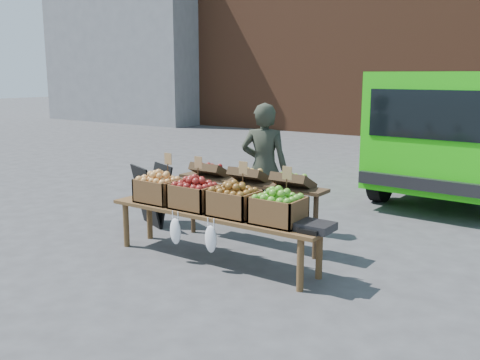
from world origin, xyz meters
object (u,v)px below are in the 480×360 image
Objects in this scene: weighing_scale at (316,227)px; display_bench at (214,237)px; chalkboard_sign at (152,195)px; crate_red_apples at (234,203)px; crate_green_apples at (278,210)px; crate_russet_pears at (195,196)px; vendor at (264,168)px; back_table at (249,204)px; delivery_van at (469,134)px; crate_golden_apples at (159,190)px.

display_bench is at bearing 180.00° from weighing_scale.
crate_red_apples is (1.89, -0.68, 0.28)m from chalkboard_sign.
crate_red_apples is 1.00× the size of crate_green_apples.
crate_russet_pears is 1.53m from weighing_scale.
vendor is 1.36m from crate_russet_pears.
weighing_scale is (1.25, 0.00, 0.33)m from display_bench.
crate_green_apples is (1.10, 0.00, 0.00)m from crate_russet_pears.
back_table is (0.19, -0.63, -0.33)m from vendor.
crate_green_apples is at bearing -94.09° from delivery_van.
crate_russet_pears and crate_green_apples have the same top height.
display_bench is (-1.48, -5.27, -0.77)m from delivery_van.
display_bench is 5.40× the size of crate_russet_pears.
weighing_scale is (0.98, 0.00, -0.10)m from crate_red_apples.
delivery_van is 2.24× the size of back_table.
vendor is 3.42× the size of crate_russet_pears.
crate_green_apples is 1.47× the size of weighing_scale.
back_table is at bearing 91.07° from display_bench.
chalkboard_sign is 1.71× the size of crate_russet_pears.
delivery_van is 5.53m from display_bench.
weighing_scale is at bearing -89.51° from delivery_van.
weighing_scale is (1.52, 0.00, -0.10)m from crate_russet_pears.
crate_russet_pears is 1.00× the size of crate_red_apples.
chalkboard_sign is 1.71× the size of crate_golden_apples.
crate_golden_apples is at bearing 180.00° from crate_russet_pears.
delivery_van reaches higher than back_table.
delivery_van is 9.40× the size of crate_red_apples.
crate_red_apples is (0.48, -1.35, -0.14)m from vendor.
crate_russet_pears is at bearing 180.00° from weighing_scale.
display_bench is 0.93m from crate_green_apples.
vendor reaches higher than display_bench.
crate_golden_apples is 1.00× the size of crate_russet_pears.
weighing_scale is at bearing 9.53° from chalkboard_sign.
chalkboard_sign is at bearing 164.43° from crate_green_apples.
back_table reaches higher than display_bench.
vendor is 3.42× the size of crate_golden_apples.
chalkboard_sign is at bearing 139.31° from crate_golden_apples.
delivery_van reaches higher than vendor.
crate_golden_apples is at bearing 180.00° from display_bench.
chalkboard_sign is at bearing 160.22° from crate_red_apples.
crate_russet_pears is 1.47× the size of weighing_scale.
back_table is 0.76m from display_bench.
weighing_scale is (2.87, -0.68, 0.18)m from chalkboard_sign.
crate_red_apples is at bearing -68.17° from back_table.
back_table is (-1.50, -4.55, -0.53)m from delivery_van.
crate_golden_apples and crate_red_apples have the same top height.
weighing_scale is at bearing 0.00° from crate_red_apples.
crate_golden_apples is at bearing 180.00° from weighing_scale.
chalkboard_sign is 1.08m from crate_golden_apples.
chalkboard_sign is 1.71× the size of crate_red_apples.
crate_russet_pears is at bearing -105.42° from delivery_van.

